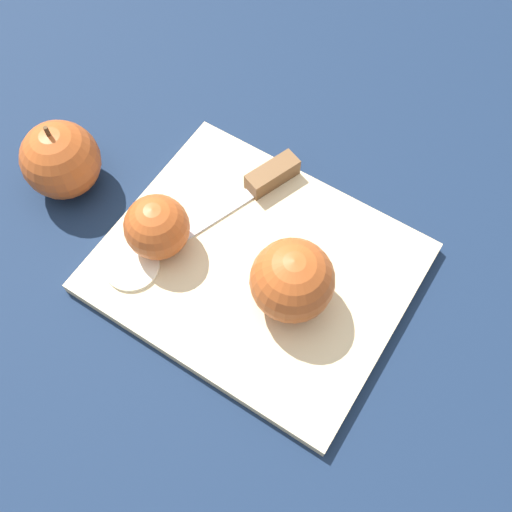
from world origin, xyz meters
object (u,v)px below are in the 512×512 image
at_px(apple_half_right, 157,227).
at_px(apple_half_left, 292,281).
at_px(knife, 266,179).
at_px(apple_whole, 61,160).

bearing_deg(apple_half_right, apple_half_left, -59.53).
distance_m(knife, apple_whole, 0.24).
height_order(apple_half_left, apple_half_right, apple_half_left).
bearing_deg(knife, apple_half_right, -2.94).
xyz_separation_m(apple_half_left, apple_whole, (0.30, 0.05, -0.01)).
xyz_separation_m(apple_half_left, apple_half_right, (0.15, 0.04, -0.01)).
bearing_deg(apple_half_left, apple_whole, -157.07).
xyz_separation_m(apple_half_right, apple_whole, (0.15, 0.01, -0.01)).
height_order(apple_half_right, apple_whole, apple_whole).
relative_size(knife, apple_whole, 1.64).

